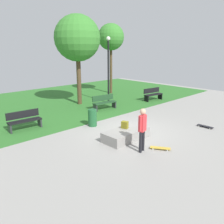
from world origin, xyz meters
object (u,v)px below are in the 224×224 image
object	(u,v)px
park_bench_far_right	(153,94)
concrete_ledge	(126,135)
skateboard_spare	(205,126)
lamp_post	(108,64)
trash_bin	(92,118)
tree_broad_elm	(111,38)
backpack_on_ledge	(125,125)
park_bench_center_lawn	(24,120)
skateboard_by_ledge	(160,148)
park_bench_near_lamppost	(104,102)
skater_performing_trick	(142,127)
tree_young_birch	(77,39)

from	to	relation	value
park_bench_far_right	concrete_ledge	bearing A→B (deg)	-151.34
skateboard_spare	lamp_post	world-z (taller)	lamp_post
trash_bin	concrete_ledge	bearing A→B (deg)	-92.39
tree_broad_elm	trash_bin	size ratio (longest dim) A/B	6.65
backpack_on_ledge	trash_bin	world-z (taller)	trash_bin
trash_bin	park_bench_center_lawn	bearing A→B (deg)	145.03
skateboard_by_ledge	trash_bin	size ratio (longest dim) A/B	0.90
trash_bin	skateboard_spare	bearing A→B (deg)	-46.44
park_bench_near_lamppost	lamp_post	bearing A→B (deg)	38.45
backpack_on_ledge	park_bench_center_lawn	size ratio (longest dim) A/B	0.20
backpack_on_ledge	park_bench_near_lamppost	world-z (taller)	park_bench_near_lamppost
skater_performing_trick	tree_broad_elm	distance (m)	12.52
skater_performing_trick	park_bench_near_lamppost	distance (m)	6.64
skateboard_by_ledge	tree_young_birch	xyz separation A→B (m)	(2.30, 8.49, 4.39)
park_bench_near_lamppost	lamp_post	xyz separation A→B (m)	(1.44, 1.15, 2.29)
skater_performing_trick	park_bench_center_lawn	xyz separation A→B (m)	(-2.17, 5.61, -0.53)
backpack_on_ledge	skateboard_spare	bearing A→B (deg)	-133.52
skateboard_spare	skater_performing_trick	bearing A→B (deg)	174.44
skater_performing_trick	backpack_on_ledge	bearing A→B (deg)	67.96
park_bench_far_right	trash_bin	world-z (taller)	park_bench_far_right
park_bench_near_lamppost	trash_bin	distance (m)	3.38
park_bench_center_lawn	trash_bin	xyz separation A→B (m)	(2.73, -1.91, -0.05)
backpack_on_ledge	skater_performing_trick	bearing A→B (deg)	140.38
concrete_ledge	tree_young_birch	world-z (taller)	tree_young_birch
skater_performing_trick	lamp_post	world-z (taller)	lamp_post
backpack_on_ledge	lamp_post	bearing A→B (deg)	-54.42
park_bench_far_right	trash_bin	xyz separation A→B (m)	(-7.11, -1.51, -0.05)
skater_performing_trick	lamp_post	size ratio (longest dim) A/B	0.37
skateboard_by_ledge	skater_performing_trick	bearing A→B (deg)	148.35
backpack_on_ledge	trash_bin	distance (m)	2.24
trash_bin	lamp_post	bearing A→B (deg)	38.02
park_bench_center_lawn	lamp_post	world-z (taller)	lamp_post
concrete_ledge	skateboard_spare	world-z (taller)	concrete_ledge
skateboard_by_ledge	tree_broad_elm	xyz separation A→B (m)	(6.68, 9.87, 4.59)
park_bench_center_lawn	concrete_ledge	bearing A→B (deg)	-58.79
park_bench_near_lamppost	concrete_ledge	bearing A→B (deg)	-121.62
skateboard_spare	park_bench_far_right	size ratio (longest dim) A/B	0.49
concrete_ledge	skateboard_by_ledge	world-z (taller)	concrete_ledge
backpack_on_ledge	park_bench_far_right	size ratio (longest dim) A/B	0.19
skateboard_spare	park_bench_center_lawn	size ratio (longest dim) A/B	0.49
park_bench_far_right	lamp_post	bearing A→B (deg)	150.32
concrete_ledge	trash_bin	bearing A→B (deg)	87.61
concrete_ledge	park_bench_far_right	xyz separation A→B (m)	(7.22, 3.94, 0.27)
skateboard_spare	park_bench_near_lamppost	distance (m)	6.35
concrete_ledge	park_bench_far_right	size ratio (longest dim) A/B	1.27
tree_young_birch	lamp_post	bearing A→B (deg)	-34.03
park_bench_far_right	tree_broad_elm	distance (m)	5.97
tree_young_birch	park_bench_center_lawn	bearing A→B (deg)	-154.37
park_bench_center_lawn	tree_young_birch	xyz separation A→B (m)	(5.14, 2.46, 3.97)
concrete_ledge	trash_bin	size ratio (longest dim) A/B	2.41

